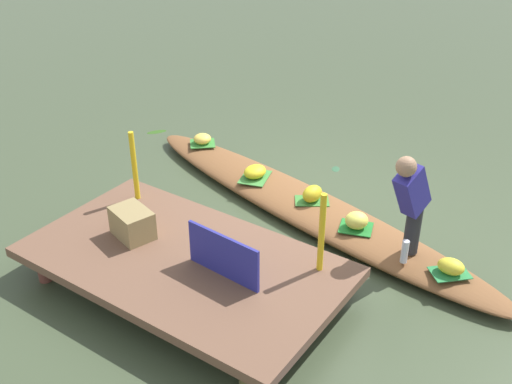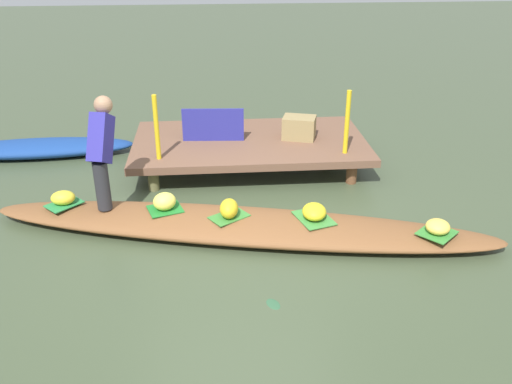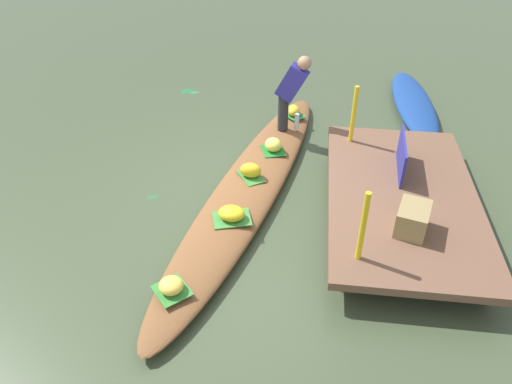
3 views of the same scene
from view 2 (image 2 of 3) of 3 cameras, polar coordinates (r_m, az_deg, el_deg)
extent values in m
plane|color=#3F4B33|center=(5.97, -1.71, -4.41)|extent=(40.00, 40.00, 0.00)
cube|color=brown|center=(7.59, -0.66, 5.18)|extent=(3.20, 1.80, 0.10)
cylinder|color=brown|center=(7.03, -10.69, 1.27)|extent=(0.14, 0.14, 0.27)
cylinder|color=brown|center=(7.21, 9.98, 1.98)|extent=(0.14, 0.14, 0.27)
cylinder|color=brown|center=(8.35, -9.85, 5.38)|extent=(0.14, 0.14, 0.27)
cylinder|color=brown|center=(8.51, 7.66, 5.92)|extent=(0.14, 0.14, 0.27)
ellipsoid|color=brown|center=(5.92, -1.72, -3.53)|extent=(5.63, 2.01, 0.21)
ellipsoid|color=navy|center=(8.59, -21.84, 4.28)|extent=(2.76, 0.75, 0.23)
cube|color=#3A8033|center=(5.87, -2.83, -2.59)|extent=(0.48, 0.44, 0.01)
ellipsoid|color=gold|center=(5.83, -2.85, -1.74)|extent=(0.23, 0.31, 0.20)
cube|color=#20772A|center=(6.10, -9.50, -1.77)|extent=(0.44, 0.41, 0.01)
ellipsoid|color=#ECE457|center=(6.06, -9.56, -0.97)|extent=(0.35, 0.34, 0.19)
cube|color=#3E8539|center=(5.87, 6.08, -2.73)|extent=(0.45, 0.52, 0.01)
ellipsoid|color=yellow|center=(5.83, 6.12, -2.05)|extent=(0.29, 0.35, 0.16)
cube|color=#378434|center=(5.86, 18.42, -4.07)|extent=(0.47, 0.47, 0.01)
ellipsoid|color=#F7D050|center=(5.83, 18.51, -3.46)|extent=(0.34, 0.34, 0.14)
cube|color=#2A8343|center=(6.50, -19.46, -1.19)|extent=(0.45, 0.45, 0.01)
ellipsoid|color=yellow|center=(6.46, -19.56, -0.57)|extent=(0.29, 0.23, 0.16)
cylinder|color=#28282D|center=(6.16, -15.80, 0.62)|extent=(0.16, 0.16, 0.55)
cube|color=navy|center=(6.07, -15.94, 5.42)|extent=(0.28, 0.52, 0.59)
sphere|color=#9E7556|center=(6.11, -15.72, 8.77)|extent=(0.20, 0.20, 0.20)
cylinder|color=silver|center=(6.41, -15.50, 0.24)|extent=(0.07, 0.07, 0.26)
cube|color=navy|center=(7.48, -4.52, 7.02)|extent=(0.84, 0.09, 0.45)
cylinder|color=yellow|center=(6.89, -10.38, 6.65)|extent=(0.06, 0.06, 0.83)
cylinder|color=yellow|center=(7.06, 9.52, 7.21)|extent=(0.06, 0.06, 0.83)
cube|color=#917C4E|center=(7.60, 4.53, 6.74)|extent=(0.51, 0.43, 0.31)
ellipsoid|color=#2F5A3A|center=(4.94, 1.82, -11.63)|extent=(0.17, 0.20, 0.01)
camera|label=1|loc=(11.15, -22.68, 28.95)|focal=42.89mm
camera|label=3|loc=(8.08, 43.07, 26.16)|focal=34.19mm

